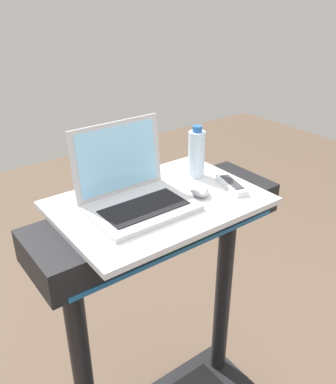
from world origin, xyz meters
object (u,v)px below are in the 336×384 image
at_px(tv_remote, 232,185).
at_px(computer_mouse, 199,189).
at_px(laptop, 133,191).
at_px(water_bottle, 196,153).

bearing_deg(tv_remote, computer_mouse, 166.32).
height_order(computer_mouse, tv_remote, computer_mouse).
relative_size(laptop, computer_mouse, 3.25).
height_order(laptop, tv_remote, laptop).
distance_m(computer_mouse, tv_remote, 0.13).
distance_m(laptop, tv_remote, 0.36).
height_order(water_bottle, tv_remote, water_bottle).
xyz_separation_m(computer_mouse, water_bottle, (0.09, 0.12, 0.07)).
bearing_deg(tv_remote, water_bottle, 104.25).
xyz_separation_m(laptop, computer_mouse, (0.22, -0.07, -0.03)).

